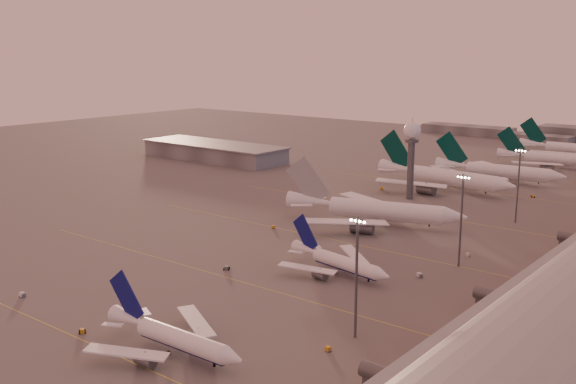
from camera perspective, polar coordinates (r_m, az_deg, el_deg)
The scene contains 25 objects.
ground at distance 174.75m, azimuth -10.59°, elevation -7.10°, with size 700.00×700.00×0.00m, color #5E5B5B.
taxiway_markings at distance 197.45m, azimuth 7.74°, elevation -4.75°, with size 180.00×185.25×0.02m.
hangar at distance 352.48m, azimuth -6.27°, elevation 3.45°, with size 82.00×27.00×8.50m.
radar_tower at distance 259.65m, azimuth 10.42°, elevation 3.95°, with size 6.40×6.40×31.10m.
mast_a at distance 133.84m, azimuth 5.82°, elevation -6.76°, with size 3.60×0.56×25.00m.
mast_b at distance 181.97m, azimuth 14.46°, elevation -2.00°, with size 3.60×0.56×25.00m.
mast_c at distance 233.85m, azimuth 18.91°, elevation 0.81°, with size 3.60×0.56×25.00m.
distant_horizon at distance 452.44m, azimuth 22.53°, elevation 4.45°, with size 165.00×37.50×9.00m.
narrowbody_near at distance 132.09m, azimuth -9.68°, elevation -12.24°, with size 35.27×28.16×13.78m.
narrowbody_mid at distance 174.01m, azimuth 4.34°, elevation -6.07°, with size 33.86×26.81×13.31m.
widebody_white at distance 222.22m, azimuth 7.32°, elevation -1.84°, with size 59.46×46.99×21.47m.
greentail_a at distance 281.68m, azimuth 13.08°, elevation 0.97°, with size 62.73×50.49×22.78m.
greentail_b at distance 304.56m, azimuth 17.42°, elevation 1.47°, with size 56.70×45.62×20.60m.
greentail_c at distance 350.07m, azimuth 21.45°, elevation 2.46°, with size 52.04×41.73×19.00m.
greentail_d at distance 386.94m, azimuth 22.92°, elevation 3.22°, with size 55.50×44.79×20.15m.
gsv_truck_a at distance 169.66m, azimuth -21.51°, elevation -7.94°, with size 5.87×2.54×2.31m.
gsv_tug_near at distance 145.85m, azimuth -17.02°, elevation -11.21°, with size 3.24×3.57×0.88m.
gsv_catering_a at distance 131.74m, azimuth 3.48°, elevation -12.62°, with size 4.79×3.04×3.63m.
gsv_tug_mid at distance 177.76m, azimuth -5.21°, elevation -6.44°, with size 3.46×3.96×0.97m.
gsv_truck_b at distance 174.15m, azimuth 11.16°, elevation -6.77°, with size 6.30×4.29×2.40m.
gsv_truck_c at distance 216.72m, azimuth -1.17°, elevation -2.83°, with size 4.30×5.28×2.06m.
gsv_catering_b at distance 194.18m, azimuth 15.04°, elevation -4.77°, with size 5.05×3.29×3.82m.
gsv_tug_far at distance 236.01m, azimuth 10.00°, elevation -1.89°, with size 3.19×4.24×1.08m.
gsv_truck_d at distance 278.34m, azimuth 7.96°, elevation 0.43°, with size 3.95×5.93×2.26m.
gsv_tug_hangar at distance 277.94m, azimuth 20.03°, elevation -0.35°, with size 3.58×2.98×0.88m.
Camera 1 is at (125.99, -106.92, 56.84)m, focal length 42.00 mm.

